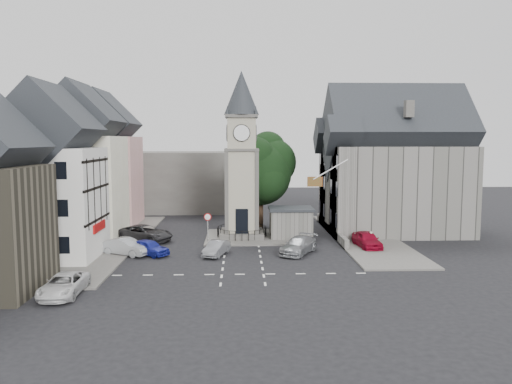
{
  "coord_description": "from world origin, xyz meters",
  "views": [
    {
      "loc": [
        -0.18,
        -40.64,
        9.67
      ],
      "look_at": [
        1.3,
        5.0,
        4.87
      ],
      "focal_mm": 35.0,
      "sensor_mm": 36.0,
      "label": 1
    }
  ],
  "objects_px": {
    "car_east_red": "(367,240)",
    "clock_tower": "(242,156)",
    "stone_shelter": "(291,223)",
    "car_west_blue": "(149,247)",
    "pedestrian": "(371,240)"
  },
  "relations": [
    {
      "from": "clock_tower",
      "to": "stone_shelter",
      "type": "bearing_deg",
      "value": -5.84
    },
    {
      "from": "car_east_red",
      "to": "clock_tower",
      "type": "bearing_deg",
      "value": 150.76
    },
    {
      "from": "stone_shelter",
      "to": "car_east_red",
      "type": "distance_m",
      "value": 7.87
    },
    {
      "from": "clock_tower",
      "to": "car_west_blue",
      "type": "xyz_separation_m",
      "value": [
        -7.88,
        -7.21,
        -7.46
      ]
    },
    {
      "from": "car_east_red",
      "to": "pedestrian",
      "type": "xyz_separation_m",
      "value": [
        0.3,
        -0.11,
        0.01
      ]
    },
    {
      "from": "clock_tower",
      "to": "stone_shelter",
      "type": "relative_size",
      "value": 3.78
    },
    {
      "from": "stone_shelter",
      "to": "car_west_blue",
      "type": "bearing_deg",
      "value": -152.08
    },
    {
      "from": "clock_tower",
      "to": "pedestrian",
      "type": "bearing_deg",
      "value": -23.91
    },
    {
      "from": "car_west_blue",
      "to": "car_east_red",
      "type": "distance_m",
      "value": 19.21
    },
    {
      "from": "stone_shelter",
      "to": "pedestrian",
      "type": "distance_m",
      "value": 8.17
    },
    {
      "from": "car_west_blue",
      "to": "pedestrian",
      "type": "distance_m",
      "value": 19.49
    },
    {
      "from": "stone_shelter",
      "to": "car_east_red",
      "type": "height_order",
      "value": "stone_shelter"
    },
    {
      "from": "car_east_red",
      "to": "car_west_blue",
      "type": "bearing_deg",
      "value": -178.6
    },
    {
      "from": "stone_shelter",
      "to": "car_east_red",
      "type": "bearing_deg",
      "value": -35.1
    },
    {
      "from": "clock_tower",
      "to": "stone_shelter",
      "type": "height_order",
      "value": "clock_tower"
    }
  ]
}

